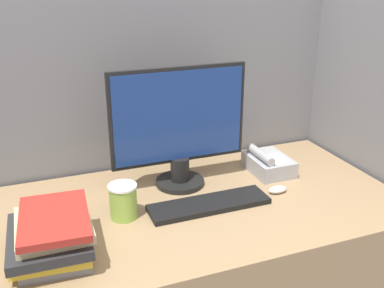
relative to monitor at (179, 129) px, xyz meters
name	(u,v)px	position (x,y,z in m)	size (l,w,h in m)	color
cubicle_panel_rear	(161,146)	(0.01, 0.27, -0.17)	(1.92, 0.04, 1.60)	slate
cubicle_panel_right	(366,154)	(0.81, -0.14, -0.17)	(0.04, 0.86, 1.60)	slate
desk	(196,284)	(0.01, -0.17, -0.60)	(1.52, 0.80, 0.74)	#937551
monitor	(179,129)	(0.00, 0.00, 0.00)	(0.54, 0.19, 0.48)	black
keyboard	(209,204)	(0.04, -0.21, -0.22)	(0.45, 0.13, 0.02)	black
mouse	(278,190)	(0.33, -0.21, -0.22)	(0.08, 0.04, 0.03)	silver
coffee_cup	(123,201)	(-0.27, -0.17, -0.17)	(0.10, 0.10, 0.12)	#8CB247
book_stack	(52,236)	(-0.52, -0.32, -0.16)	(0.25, 0.30, 0.14)	slate
desk_telephone	(268,163)	(0.39, -0.03, -0.19)	(0.16, 0.21, 0.10)	#99999E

